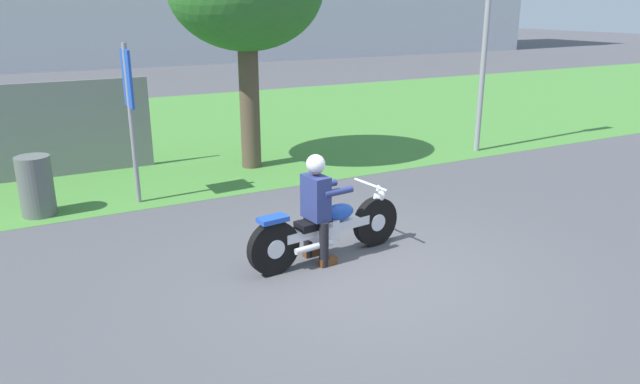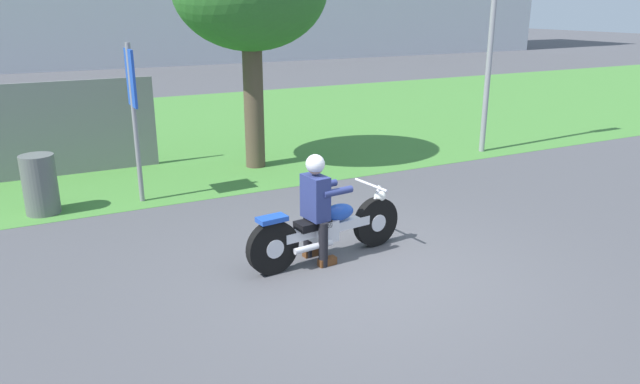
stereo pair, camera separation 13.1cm
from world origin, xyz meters
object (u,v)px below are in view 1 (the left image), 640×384
sign_banner (129,99)px  rider_lead (317,200)px  trash_can (36,186)px  motorcycle_lead (328,229)px

sign_banner → rider_lead: bearing=-66.7°
trash_can → motorcycle_lead: bearing=-48.4°
trash_can → sign_banner: size_ratio=0.36×
motorcycle_lead → sign_banner: (-1.68, 3.50, 1.32)m
motorcycle_lead → rider_lead: rider_lead is taller
trash_can → sign_banner: sign_banner is taller
rider_lead → trash_can: rider_lead is taller
rider_lead → sign_banner: size_ratio=0.55×
motorcycle_lead → trash_can: (-3.19, 3.59, 0.07)m
rider_lead → trash_can: size_ratio=1.50×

